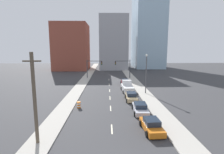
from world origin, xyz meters
name	(u,v)px	position (x,y,z in m)	size (l,w,h in m)	color
sidewalk_left	(88,76)	(-6.96, 47.47, 0.07)	(2.67, 94.93, 0.13)	#ADA89E
sidewalk_right	(129,75)	(6.96, 47.47, 0.07)	(2.67, 94.93, 0.13)	#ADA89E
lane_stripe_at_8m	(112,129)	(0.00, 8.08, 0.00)	(0.16, 2.40, 0.01)	beige
lane_stripe_at_15m	(111,108)	(0.00, 15.00, 0.00)	(0.16, 2.40, 0.01)	beige
lane_stripe_at_21m	(110,98)	(0.00, 20.70, 0.00)	(0.16, 2.40, 0.01)	beige
lane_stripe_at_26m	(110,91)	(0.00, 26.36, 0.00)	(0.16, 2.40, 0.01)	beige
lane_stripe_at_33m	(109,85)	(0.00, 32.79, 0.00)	(0.16, 2.40, 0.01)	beige
lane_stripe_at_40m	(109,80)	(0.00, 39.94, 0.00)	(0.16, 2.40, 0.01)	beige
building_brick_left	(72,47)	(-15.78, 67.03, 9.73)	(14.00, 16.00, 19.46)	brown
building_office_center	(113,43)	(2.27, 71.03, 11.41)	(12.00, 20.00, 22.82)	#99999E
building_glass_right	(148,30)	(18.95, 75.03, 17.72)	(13.00, 20.00, 35.44)	#99B7CC
traffic_signal_left	(92,66)	(-5.14, 42.42, 3.72)	(4.70, 0.35, 5.66)	#38383D
traffic_signal_right	(125,66)	(5.01, 42.42, 3.72)	(4.70, 0.35, 5.66)	#38383D
utility_pole_left_near	(35,98)	(-7.10, 5.22, 4.43)	(1.60, 0.32, 8.63)	brown
traffic_barrel	(79,105)	(-4.83, 15.34, 0.47)	(0.56, 0.56, 0.95)	orange
street_lamp	(146,71)	(7.18, 23.55, 4.59)	(0.44, 0.44, 7.87)	#4C4C51
sedan_orange	(152,125)	(4.33, 7.54, 0.63)	(2.20, 4.34, 1.38)	orange
sedan_silver	(140,108)	(4.16, 13.17, 0.63)	(2.24, 4.79, 1.35)	#B2B2BC
sedan_tan	(131,97)	(3.70, 19.09, 0.65)	(2.10, 4.45, 1.42)	tan
pickup_truck_white	(127,87)	(3.73, 25.68, 0.90)	(2.55, 5.42, 2.26)	silver
sedan_maroon	(125,82)	(3.98, 32.31, 0.67)	(2.11, 4.36, 1.44)	maroon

